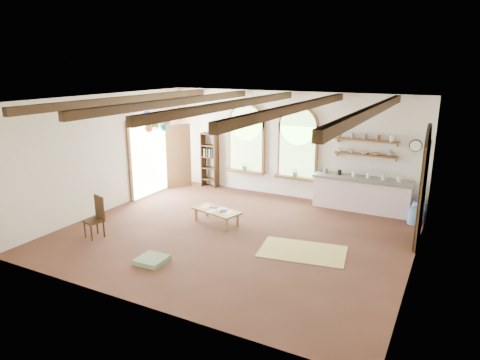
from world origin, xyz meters
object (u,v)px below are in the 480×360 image
Objects in this scene: coffee_table at (216,211)px; balloon_cluster at (157,121)px; side_chair at (95,226)px; kitchen_counter at (361,194)px.

balloon_cluster is (-2.65, 1.10, 2.03)m from coffee_table.
kitchen_counter is at bearing 43.43° from side_chair.
kitchen_counter is 4.12m from coffee_table.
side_chair is at bearing -134.69° from coffee_table.
coffee_table is at bearing 45.31° from side_chair.
side_chair is 3.86m from balloon_cluster.
balloon_cluster reaches higher than coffee_table.
side_chair reaches higher than kitchen_counter.
kitchen_counter is 7.08m from side_chair.
kitchen_counter is 6.22m from balloon_cluster.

